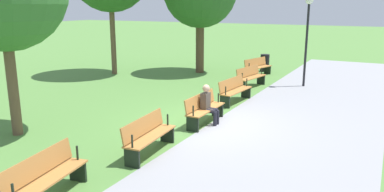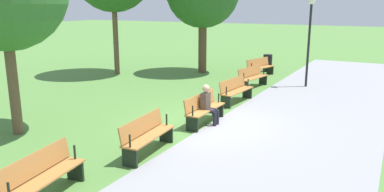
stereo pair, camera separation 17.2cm
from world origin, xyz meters
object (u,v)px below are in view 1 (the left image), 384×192
object	(u,v)px
bench_1	(250,77)
bench_3	(204,108)
bench_4	(148,135)
bench_2	(234,90)
bench_5	(45,177)
lamp_post	(308,24)
person_seated	(208,103)
bench_0	(257,67)
trash_bin	(265,63)

from	to	relation	value
bench_1	bench_3	world-z (taller)	same
bench_1	bench_4	bearing A→B (deg)	12.23
bench_2	bench_5	bearing A→B (deg)	2.46
lamp_post	bench_2	bearing A→B (deg)	-21.81
bench_5	lamp_post	world-z (taller)	lamp_post
person_seated	bench_4	bearing A→B (deg)	-5.37
bench_5	bench_0	bearing A→B (deg)	172.64
bench_1	bench_0	bearing A→B (deg)	-158.01
bench_2	person_seated	distance (m)	2.80
bench_1	bench_2	size ratio (longest dim) A/B	1.01
bench_4	bench_5	xyz separation A→B (m)	(2.77, -0.36, 0.00)
bench_2	trash_bin	world-z (taller)	trash_bin
bench_1	bench_4	distance (m)	8.35
person_seated	bench_0	bearing A→B (deg)	-171.71
bench_2	bench_3	distance (m)	2.79
bench_0	trash_bin	distance (m)	1.56
bench_0	bench_5	distance (m)	13.85
trash_bin	bench_4	bearing A→B (deg)	4.71
person_seated	bench_3	bearing A→B (deg)	-89.36
person_seated	trash_bin	size ratio (longest dim) A/B	1.32
bench_5	bench_3	bearing A→B (deg)	165.33
bench_2	lamp_post	xyz separation A→B (m)	(-4.12, 1.65, 2.21)
bench_1	bench_3	size ratio (longest dim) A/B	1.03
bench_0	bench_5	world-z (taller)	same
bench_1	bench_4	size ratio (longest dim) A/B	1.01
bench_2	bench_1	bearing A→B (deg)	-167.79
bench_3	bench_1	bearing A→B (deg)	-175.12
bench_5	trash_bin	size ratio (longest dim) A/B	2.09
bench_3	bench_5	xyz separation A→B (m)	(5.56, -0.47, 0.00)
person_seated	trash_bin	world-z (taller)	person_seated
lamp_post	trash_bin	xyz separation A→B (m)	(-2.94, -2.69, -2.23)
bench_0	trash_bin	world-z (taller)	trash_bin
bench_3	bench_4	bearing A→B (deg)	-2.44
bench_5	person_seated	world-z (taller)	person_seated
bench_0	bench_1	xyz separation A→B (m)	(2.73, 0.59, 0.00)
bench_3	person_seated	distance (m)	0.22
bench_2	bench_5	world-z (taller)	same
bench_4	trash_bin	distance (m)	12.67
bench_5	person_seated	xyz separation A→B (m)	(-5.56, 0.62, 0.16)
bench_4	person_seated	bearing A→B (deg)	169.73
bench_2	trash_bin	bearing A→B (deg)	-166.72
bench_1	lamp_post	world-z (taller)	lamp_post
bench_4	person_seated	size ratio (longest dim) A/B	1.57
bench_1	person_seated	bearing A→B (deg)	16.14
bench_5	lamp_post	distance (m)	12.81
bench_0	lamp_post	world-z (taller)	lamp_post
person_seated	lamp_post	bearing A→B (deg)	168.66
trash_bin	person_seated	bearing A→B (deg)	7.54
bench_4	person_seated	xyz separation A→B (m)	(-2.79, 0.26, 0.16)
lamp_post	bench_5	bearing A→B (deg)	-9.13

